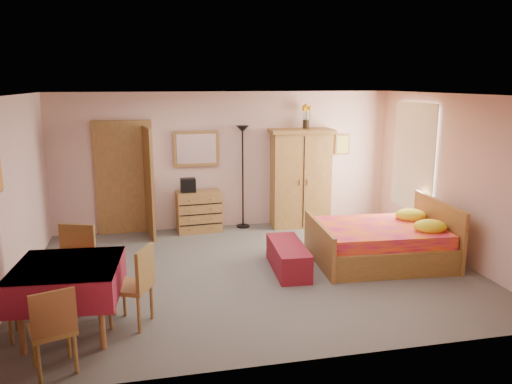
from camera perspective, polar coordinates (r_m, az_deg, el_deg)
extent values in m
plane|color=#615B55|center=(7.56, -0.25, -9.07)|extent=(6.50, 6.50, 0.00)
plane|color=brown|center=(7.03, -0.27, 11.05)|extent=(6.50, 6.50, 0.00)
cube|color=#D4A599|center=(9.60, -3.42, 3.62)|extent=(6.50, 0.10, 2.60)
cube|color=#D4A599|center=(4.84, 6.01, -5.32)|extent=(6.50, 0.10, 2.60)
cube|color=#D4A599|center=(7.25, -26.27, -0.58)|extent=(0.10, 5.00, 2.60)
cube|color=#D4A599|center=(8.47, 21.77, 1.55)|extent=(0.10, 5.00, 2.60)
cube|color=#9E6B35|center=(9.51, -14.74, 1.46)|extent=(1.06, 0.12, 2.15)
cube|color=white|center=(9.43, 17.59, 3.82)|extent=(0.08, 1.40, 1.95)
cube|color=#D8BF59|center=(10.17, 9.84, 5.38)|extent=(0.30, 0.04, 0.40)
cube|color=#9F6D36|center=(9.45, -6.52, -2.23)|extent=(0.85, 0.46, 0.78)
cube|color=white|center=(9.43, -6.83, 4.93)|extent=(0.85, 0.05, 0.67)
cube|color=black|center=(9.31, -7.78, 0.77)|extent=(0.28, 0.21, 0.26)
cube|color=black|center=(9.55, -1.52, 1.70)|extent=(0.26, 0.26, 1.98)
cube|color=#B07C3B|center=(9.70, 5.09, 1.59)|extent=(1.25, 0.69, 1.90)
cube|color=yellow|center=(9.68, 5.76, 8.60)|extent=(0.20, 0.20, 0.46)
cube|color=#C51357|center=(8.06, 13.93, -4.49)|extent=(2.15, 1.75, 0.95)
cube|color=maroon|center=(7.55, 3.70, -7.46)|extent=(0.53, 1.25, 0.41)
cube|color=maroon|center=(6.05, -20.50, -11.39)|extent=(1.20, 1.20, 0.82)
cube|color=olive|center=(5.37, -22.27, -14.20)|extent=(0.52, 0.52, 0.90)
cube|color=#A87038|center=(6.62, -20.40, -8.30)|extent=(0.61, 0.61, 1.03)
cube|color=#A36F37|center=(6.03, -14.18, -10.37)|extent=(0.57, 0.57, 0.95)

